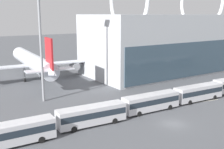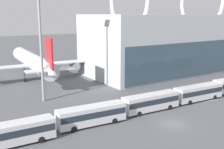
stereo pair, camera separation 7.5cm
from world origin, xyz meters
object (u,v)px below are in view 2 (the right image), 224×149
object	(u,v)px
airliner_parked_remote	(159,45)
shuttle_bus_2	(151,101)
airliner_at_gate_far	(34,62)
shuttle_bus_0	(12,133)
shuttle_bus_3	(198,92)
floodlight_mast	(40,22)
shuttle_bus_1	(92,114)

from	to	relation	value
airliner_parked_remote	shuttle_bus_2	bearing A→B (deg)	113.32
airliner_at_gate_far	airliner_parked_remote	bearing A→B (deg)	-75.31
shuttle_bus_0	shuttle_bus_2	size ratio (longest dim) A/B	1.00
airliner_parked_remote	shuttle_bus_3	size ratio (longest dim) A/B	3.39
shuttle_bus_0	floodlight_mast	world-z (taller)	floodlight_mast
airliner_at_gate_far	shuttle_bus_2	xyz separation A→B (m)	(10.86, -38.09, -3.31)
airliner_at_gate_far	shuttle_bus_3	size ratio (longest dim) A/B	3.54
airliner_at_gate_far	shuttle_bus_0	distance (m)	41.74
shuttle_bus_0	floodlight_mast	size ratio (longest dim) A/B	0.44
shuttle_bus_3	shuttle_bus_2	bearing A→B (deg)	-178.52
airliner_parked_remote	airliner_at_gate_far	bearing A→B (deg)	77.41
airliner_at_gate_far	airliner_parked_remote	xyz separation A→B (m)	(57.15, 10.68, 0.40)
shuttle_bus_0	shuttle_bus_1	xyz separation A→B (m)	(13.21, 0.47, 0.00)
shuttle_bus_0	shuttle_bus_2	distance (m)	26.42
shuttle_bus_0	floodlight_mast	xyz separation A→B (m)	(10.99, 18.15, 15.08)
airliner_parked_remote	shuttle_bus_2	size ratio (longest dim) A/B	3.40
shuttle_bus_3	floodlight_mast	size ratio (longest dim) A/B	0.44
airliner_parked_remote	shuttle_bus_0	distance (m)	87.91
airliner_at_gate_far	airliner_parked_remote	size ratio (longest dim) A/B	1.04
shuttle_bus_0	shuttle_bus_2	xyz separation A→B (m)	(26.42, 0.50, 0.00)
shuttle_bus_0	shuttle_bus_3	size ratio (longest dim) A/B	1.00
shuttle_bus_0	shuttle_bus_3	bearing A→B (deg)	2.27
shuttle_bus_0	shuttle_bus_3	xyz separation A→B (m)	(39.63, 0.07, 0.00)
shuttle_bus_0	shuttle_bus_1	size ratio (longest dim) A/B	0.99
shuttle_bus_1	shuttle_bus_3	distance (m)	26.42
shuttle_bus_3	floodlight_mast	world-z (taller)	floodlight_mast
shuttle_bus_0	shuttle_bus_1	bearing A→B (deg)	4.21
shuttle_bus_1	shuttle_bus_2	world-z (taller)	same
airliner_parked_remote	shuttle_bus_1	bearing A→B (deg)	106.18
airliner_at_gate_far	floodlight_mast	bearing A→B (deg)	171.51
airliner_at_gate_far	shuttle_bus_1	size ratio (longest dim) A/B	3.53
shuttle_bus_3	airliner_at_gate_far	bearing A→B (deg)	125.35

